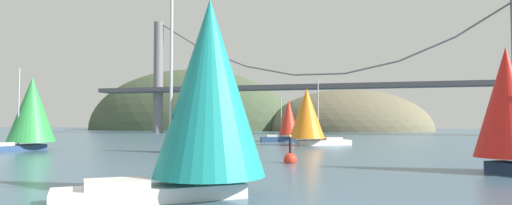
{
  "coord_description": "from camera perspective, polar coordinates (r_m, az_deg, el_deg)",
  "views": [
    {
      "loc": [
        13.38,
        -18.99,
        3.58
      ],
      "look_at": [
        0.0,
        30.74,
        5.72
      ],
      "focal_mm": 30.35,
      "sensor_mm": 36.0,
      "label": 1
    }
  ],
  "objects": [
    {
      "name": "suspension_bridge",
      "position": [
        115.24,
        8.34,
        2.79
      ],
      "size": [
        129.66,
        6.0,
        32.61
      ],
      "color": "slate",
      "rests_on": "ground_plane"
    },
    {
      "name": "sailboat_green_sail",
      "position": [
        58.96,
        -27.57,
        -1.04
      ],
      "size": [
        6.65,
        9.58,
        9.76
      ],
      "color": "navy",
      "rests_on": "ground_plane"
    },
    {
      "name": "sailboat_red_spinnaker",
      "position": [
        33.96,
        30.36,
        -0.42
      ],
      "size": [
        6.87,
        7.79,
        9.52
      ],
      "color": "navy",
      "rests_on": "ground_plane"
    },
    {
      "name": "sailboat_scarlet_sail",
      "position": [
        73.72,
        4.17,
        -2.27
      ],
      "size": [
        6.89,
        4.73,
        7.56
      ],
      "color": "navy",
      "rests_on": "ground_plane"
    },
    {
      "name": "headland_center",
      "position": [
        154.26,
        11.96,
        -3.66
      ],
      "size": [
        57.24,
        44.0,
        28.86
      ],
      "primitive_type": "ellipsoid",
      "color": "#6B664C",
      "rests_on": "ground_plane"
    },
    {
      "name": "sailboat_teal_sail",
      "position": [
        20.61,
        -6.57,
        1.34
      ],
      "size": [
        9.85,
        8.82,
        10.16
      ],
      "color": "white",
      "rests_on": "ground_plane"
    },
    {
      "name": "ground_plane",
      "position": [
        23.5,
        -20.25,
        -11.0
      ],
      "size": [
        360.0,
        360.0,
        0.0
      ],
      "primitive_type": "plane",
      "color": "#426075"
    },
    {
      "name": "sailboat_orange_sail",
      "position": [
        62.39,
        6.88,
        -1.68
      ],
      "size": [
        9.62,
        7.62,
        9.6
      ],
      "color": "white",
      "rests_on": "ground_plane"
    },
    {
      "name": "channel_buoy",
      "position": [
        36.71,
        4.53,
        -7.39
      ],
      "size": [
        1.1,
        1.1,
        2.64
      ],
      "color": "red",
      "rests_on": "ground_plane"
    },
    {
      "name": "headland_left",
      "position": [
        168.52,
        -8.9,
        -3.57
      ],
      "size": [
        83.61,
        44.0,
        46.47
      ],
      "primitive_type": "ellipsoid",
      "color": "#425138",
      "rests_on": "ground_plane"
    },
    {
      "name": "sailboat_yellow_sail",
      "position": [
        48.08,
        -7.94,
        -1.38
      ],
      "size": [
        7.16,
        4.68,
        8.46
      ],
      "color": "black",
      "rests_on": "ground_plane"
    }
  ]
}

